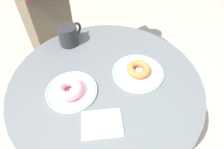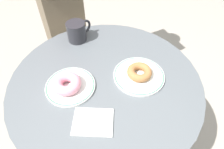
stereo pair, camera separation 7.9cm
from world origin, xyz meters
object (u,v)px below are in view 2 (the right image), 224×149
at_px(cafe_table, 106,106).
at_px(plate_right, 139,75).
at_px(paper_napkin, 93,122).
at_px(coffee_mug, 77,31).
at_px(donut_pink_frosted, 67,84).
at_px(plate_left, 70,86).
at_px(donut_cinnamon, 139,72).

relative_size(cafe_table, plate_right, 3.73).
height_order(cafe_table, plate_right, plate_right).
distance_m(paper_napkin, coffee_mug, 0.48).
relative_size(donut_pink_frosted, paper_napkin, 0.81).
bearing_deg(coffee_mug, plate_left, -94.13).
height_order(plate_right, coffee_mug, coffee_mug).
relative_size(plate_right, coffee_mug, 1.80).
bearing_deg(donut_cinnamon, paper_napkin, -135.17).
xyz_separation_m(donut_cinnamon, coffee_mug, (-0.26, 0.27, 0.02)).
distance_m(cafe_table, paper_napkin, 0.29).
bearing_deg(plate_left, plate_right, 6.35).
distance_m(plate_right, donut_cinnamon, 0.02).
xyz_separation_m(donut_pink_frosted, paper_napkin, (0.10, -0.16, -0.03)).
bearing_deg(paper_napkin, coffee_mug, 97.83).
bearing_deg(plate_left, donut_pink_frosted, -138.02).
bearing_deg(donut_cinnamon, plate_right, 0.00).
bearing_deg(donut_pink_frosted, plate_left, 41.98).
relative_size(donut_cinnamon, paper_napkin, 0.74).
height_order(plate_left, donut_cinnamon, donut_cinnamon).
distance_m(cafe_table, donut_pink_frosted, 0.28).
bearing_deg(donut_pink_frosted, donut_cinnamon, 7.73).
distance_m(plate_left, coffee_mug, 0.31).
xyz_separation_m(cafe_table, donut_cinnamon, (0.14, 0.01, 0.23)).
relative_size(cafe_table, donut_cinnamon, 7.75).
bearing_deg(cafe_table, coffee_mug, 113.10).
height_order(plate_left, paper_napkin, plate_left).
relative_size(plate_right, donut_pink_frosted, 1.89).
xyz_separation_m(plate_left, coffee_mug, (0.02, 0.31, 0.04)).
xyz_separation_m(donut_pink_frosted, donut_cinnamon, (0.29, 0.04, -0.00)).
relative_size(donut_cinnamon, coffee_mug, 0.87).
relative_size(plate_left, coffee_mug, 1.68).
height_order(plate_right, donut_cinnamon, donut_cinnamon).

